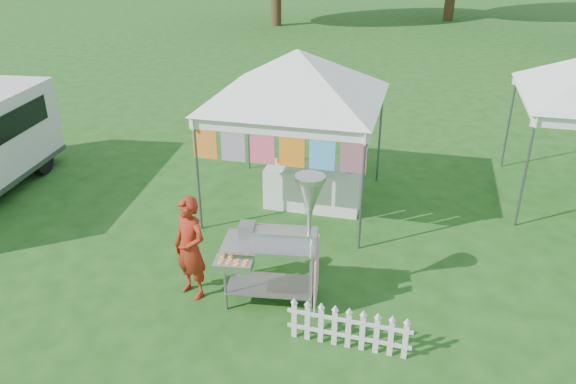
# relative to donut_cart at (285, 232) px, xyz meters

# --- Properties ---
(ground) EXTENTS (120.00, 120.00, 0.00)m
(ground) POSITION_rel_donut_cart_xyz_m (-0.58, -0.33, -1.17)
(ground) COLOR #1C4814
(ground) RESTS_ON ground
(canopy_main) EXTENTS (4.24, 4.24, 3.45)m
(canopy_main) POSITION_rel_donut_cart_xyz_m (-0.58, 3.16, 1.81)
(canopy_main) COLOR #59595E
(canopy_main) RESTS_ON ground
(donut_cart) EXTENTS (1.44, 1.15, 1.99)m
(donut_cart) POSITION_rel_donut_cart_xyz_m (0.00, 0.00, 0.00)
(donut_cart) COLOR gray
(donut_cart) RESTS_ON ground
(vendor) EXTENTS (0.68, 0.58, 1.57)m
(vendor) POSITION_rel_donut_cart_xyz_m (-1.36, -0.13, -0.39)
(vendor) COLOR maroon
(vendor) RESTS_ON ground
(picket_fence) EXTENTS (1.62, 0.09, 0.56)m
(picket_fence) POSITION_rel_donut_cart_xyz_m (1.03, -0.74, -0.89)
(picket_fence) COLOR silver
(picket_fence) RESTS_ON ground
(display_table) EXTENTS (1.80, 0.70, 0.79)m
(display_table) POSITION_rel_donut_cart_xyz_m (-0.24, 3.09, -0.78)
(display_table) COLOR white
(display_table) RESTS_ON ground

